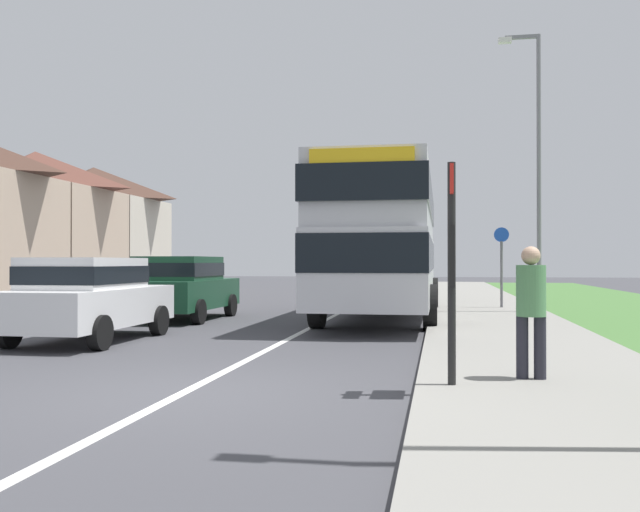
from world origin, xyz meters
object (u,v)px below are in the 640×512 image
at_px(parked_car_white, 88,295).
at_px(cycle_route_sign, 502,264).
at_px(double_decker_bus, 383,237).
at_px(pedestrian_at_stop, 531,306).
at_px(street_lamp_mid, 535,155).
at_px(bus_stop_sign, 452,257).
at_px(parked_car_dark_green, 181,285).

bearing_deg(parked_car_white, cycle_route_sign, 48.51).
bearing_deg(double_decker_bus, pedestrian_at_stop, -75.28).
bearing_deg(street_lamp_mid, parked_car_white, -139.40).
bearing_deg(pedestrian_at_stop, bus_stop_sign, -149.51).
xyz_separation_m(pedestrian_at_stop, bus_stop_sign, (-0.92, -0.54, 0.56)).
bearing_deg(pedestrian_at_stop, parked_car_white, 155.26).
relative_size(bus_stop_sign, cycle_route_sign, 1.03).
bearing_deg(street_lamp_mid, bus_stop_sign, -101.80).
distance_m(double_decker_bus, bus_stop_sign, 10.24).
height_order(pedestrian_at_stop, cycle_route_sign, cycle_route_sign).
bearing_deg(bus_stop_sign, cycle_route_sign, 82.79).
bearing_deg(cycle_route_sign, bus_stop_sign, -97.21).
distance_m(parked_car_white, street_lamp_mid, 12.43).
bearing_deg(parked_car_white, parked_car_dark_green, 91.05).
bearing_deg(parked_car_white, pedestrian_at_stop, -24.74).
distance_m(double_decker_bus, pedestrian_at_stop, 9.95).
bearing_deg(bus_stop_sign, parked_car_dark_green, 126.97).
bearing_deg(double_decker_bus, parked_car_dark_green, -166.42).
relative_size(parked_car_dark_green, street_lamp_mid, 0.52).
bearing_deg(bus_stop_sign, pedestrian_at_stop, 30.49).
relative_size(double_decker_bus, cycle_route_sign, 4.06).
xyz_separation_m(double_decker_bus, bus_stop_sign, (1.59, -10.10, -0.60)).
bearing_deg(parked_car_white, bus_stop_sign, -31.28).
bearing_deg(pedestrian_at_stop, double_decker_bus, 104.72).
height_order(cycle_route_sign, street_lamp_mid, street_lamp_mid).
bearing_deg(double_decker_bus, street_lamp_mid, 22.24).
relative_size(cycle_route_sign, street_lamp_mid, 0.32).
distance_m(parked_car_white, pedestrian_at_stop, 8.27).
bearing_deg(parked_car_dark_green, street_lamp_mid, 17.52).
height_order(parked_car_white, pedestrian_at_stop, pedestrian_at_stop).
xyz_separation_m(parked_car_white, street_lamp_mid, (9.04, 7.75, 3.57)).
height_order(parked_car_dark_green, bus_stop_sign, bus_stop_sign).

